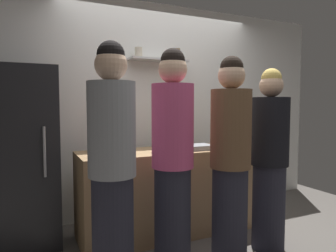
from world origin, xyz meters
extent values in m
plane|color=#59544F|center=(0.00, 0.00, 0.00)|extent=(5.28, 5.28, 0.00)
cube|color=white|center=(0.00, 1.25, 1.30)|extent=(4.80, 0.10, 2.60)
cube|color=silver|center=(-0.08, 1.09, 1.89)|extent=(0.73, 0.22, 0.02)
cylinder|color=beige|center=(-0.33, 1.09, 1.97)|extent=(0.09, 0.09, 0.12)
cylinder|color=olive|center=(0.18, 1.09, 1.98)|extent=(0.06, 0.06, 0.14)
cube|color=black|center=(-1.58, 0.85, 0.86)|extent=(0.61, 0.61, 1.71)
cylinder|color=#99999E|center=(-1.41, 0.52, 0.94)|extent=(0.02, 0.02, 0.45)
cube|color=#9E7A51|center=(-0.21, 0.54, 0.44)|extent=(1.85, 0.62, 0.88)
cube|color=gray|center=(0.07, 0.42, 0.91)|extent=(0.34, 0.24, 0.05)
cylinder|color=#B2B2B7|center=(-0.91, 0.72, 0.94)|extent=(0.12, 0.12, 0.12)
cylinder|color=silver|center=(-0.88, 0.72, 1.00)|extent=(0.01, 0.03, 0.17)
cylinder|color=silver|center=(-0.90, 0.74, 1.01)|extent=(0.02, 0.01, 0.19)
cylinder|color=silver|center=(-0.94, 0.72, 1.00)|extent=(0.01, 0.04, 0.16)
cylinder|color=silver|center=(-0.90, 0.72, 1.01)|extent=(0.01, 0.02, 0.18)
cylinder|color=silver|center=(-0.91, 0.71, 1.01)|extent=(0.04, 0.01, 0.17)
cylinder|color=silver|center=(-0.91, 0.72, 1.01)|extent=(0.02, 0.03, 0.18)
cylinder|color=silver|center=(-0.91, 0.72, 1.01)|extent=(0.03, 0.04, 0.18)
cylinder|color=silver|center=(-0.90, 0.70, 1.00)|extent=(0.02, 0.02, 0.15)
cylinder|color=#B2BFB2|center=(-0.29, 0.49, 0.99)|extent=(0.08, 0.08, 0.21)
cylinder|color=#B2BFB2|center=(-0.29, 0.49, 1.14)|extent=(0.03, 0.03, 0.08)
cylinder|color=#333333|center=(-0.29, 0.49, 1.19)|extent=(0.03, 0.03, 0.02)
cylinder|color=#472814|center=(-0.95, 0.30, 0.98)|extent=(0.08, 0.08, 0.20)
cylinder|color=#472814|center=(-0.95, 0.30, 1.13)|extent=(0.03, 0.03, 0.10)
cylinder|color=maroon|center=(-0.95, 0.30, 1.19)|extent=(0.04, 0.04, 0.02)
cylinder|color=#19471E|center=(-0.16, 0.52, 1.00)|extent=(0.07, 0.07, 0.22)
cylinder|color=#19471E|center=(-0.16, 0.52, 1.15)|extent=(0.03, 0.03, 0.09)
cylinder|color=black|center=(-0.16, 0.52, 1.20)|extent=(0.03, 0.03, 0.02)
cylinder|color=silver|center=(0.47, 0.29, 0.98)|extent=(0.08, 0.08, 0.19)
cylinder|color=silver|center=(0.47, 0.29, 1.08)|extent=(0.04, 0.04, 0.03)
cylinder|color=yellow|center=(0.47, 0.29, 1.11)|extent=(0.05, 0.05, 0.02)
cylinder|color=#262633|center=(0.49, -0.20, 0.40)|extent=(0.30, 0.30, 0.80)
cylinder|color=black|center=(0.49, -0.20, 1.11)|extent=(0.34, 0.34, 0.63)
sphere|color=#D8AD8C|center=(0.49, -0.20, 1.53)|extent=(0.22, 0.22, 0.22)
sphere|color=#D8B759|center=(0.49, -0.20, 1.60)|extent=(0.18, 0.18, 0.18)
cylinder|color=#262633|center=(-0.49, -0.15, 0.43)|extent=(0.30, 0.30, 0.85)
cylinder|color=#D14C7F|center=(-0.49, -0.15, 1.19)|extent=(0.34, 0.34, 0.67)
sphere|color=#D8AD8C|center=(-0.49, -0.15, 1.64)|extent=(0.23, 0.23, 0.23)
sphere|color=black|center=(-0.49, -0.15, 1.71)|extent=(0.20, 0.20, 0.20)
cylinder|color=#262633|center=(-0.01, -0.27, 0.41)|extent=(0.30, 0.30, 0.83)
cylinder|color=brown|center=(-0.01, -0.27, 1.16)|extent=(0.34, 0.34, 0.66)
sphere|color=#D8AD8C|center=(-0.01, -0.27, 1.60)|extent=(0.22, 0.22, 0.22)
sphere|color=black|center=(-0.01, -0.27, 1.66)|extent=(0.19, 0.19, 0.19)
cylinder|color=#262633|center=(-1.01, -0.25, 0.42)|extent=(0.30, 0.30, 0.85)
cylinder|color=gray|center=(-1.01, -0.25, 1.19)|extent=(0.34, 0.34, 0.67)
sphere|color=#D8AD8C|center=(-1.01, -0.25, 1.64)|extent=(0.23, 0.23, 0.23)
sphere|color=black|center=(-1.01, -0.25, 1.71)|extent=(0.20, 0.20, 0.20)
camera|label=1|loc=(-1.57, -2.40, 1.36)|focal=33.30mm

